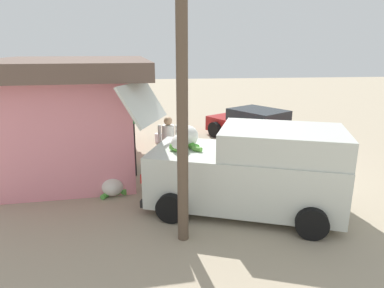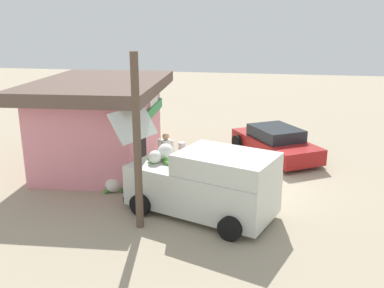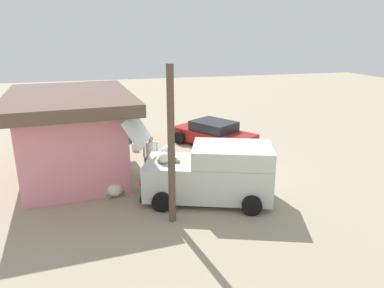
{
  "view_description": "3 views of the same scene",
  "coord_description": "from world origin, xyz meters",
  "views": [
    {
      "loc": [
        -9.77,
        2.78,
        3.47
      ],
      "look_at": [
        -0.98,
        1.77,
        0.96
      ],
      "focal_mm": 31.82,
      "sensor_mm": 36.0,
      "label": 1
    },
    {
      "loc": [
        -13.85,
        -0.92,
        5.23
      ],
      "look_at": [
        -0.48,
        1.58,
        1.26
      ],
      "focal_mm": 39.92,
      "sensor_mm": 36.0,
      "label": 2
    },
    {
      "loc": [
        -13.31,
        4.16,
        5.28
      ],
      "look_at": [
        -0.67,
        0.79,
        1.21
      ],
      "focal_mm": 33.52,
      "sensor_mm": 36.0,
      "label": 3
    }
  ],
  "objects": [
    {
      "name": "utility_pole",
      "position": [
        -4.1,
        2.29,
        2.26
      ],
      "size": [
        0.2,
        0.2,
        4.53
      ],
      "primitive_type": "cylinder",
      "color": "brown",
      "rests_on": "ground_plane"
    },
    {
      "name": "unloaded_banana_pile",
      "position": [
        -1.9,
        3.81,
        0.21
      ],
      "size": [
        0.75,
        0.69,
        0.46
      ],
      "color": "silver",
      "rests_on": "ground_plane"
    },
    {
      "name": "delivery_van",
      "position": [
        -3.02,
        0.74,
        0.93
      ],
      "size": [
        3.24,
        4.9,
        2.72
      ],
      "color": "silver",
      "rests_on": "ground_plane"
    },
    {
      "name": "parked_sedan",
      "position": [
        2.61,
        -1.18,
        0.57
      ],
      "size": [
        4.39,
        3.67,
        1.21
      ],
      "color": "maroon",
      "rests_on": "ground_plane"
    },
    {
      "name": "paint_bucket",
      "position": [
        2.77,
        2.63,
        0.17
      ],
      "size": [
        0.28,
        0.28,
        0.34
      ],
      "primitive_type": "cylinder",
      "color": "silver",
      "rests_on": "ground_plane"
    },
    {
      "name": "vendor_standing",
      "position": [
        -0.77,
        2.4,
        0.97
      ],
      "size": [
        0.4,
        0.56,
        1.68
      ],
      "color": "#4C4C51",
      "rests_on": "ground_plane"
    },
    {
      "name": "customer_bending",
      "position": [
        -2.1,
        2.31,
        0.83
      ],
      "size": [
        0.64,
        0.77,
        1.34
      ],
      "color": "#726047",
      "rests_on": "ground_plane"
    },
    {
      "name": "ground_plane",
      "position": [
        0.0,
        0.0,
        0.0
      ],
      "size": [
        60.0,
        60.0,
        0.0
      ],
      "primitive_type": "plane",
      "color": "tan"
    },
    {
      "name": "storefront_bar",
      "position": [
        0.54,
        5.17,
        1.67
      ],
      "size": [
        6.65,
        4.9,
        3.16
      ],
      "color": "pink",
      "rests_on": "ground_plane"
    }
  ]
}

